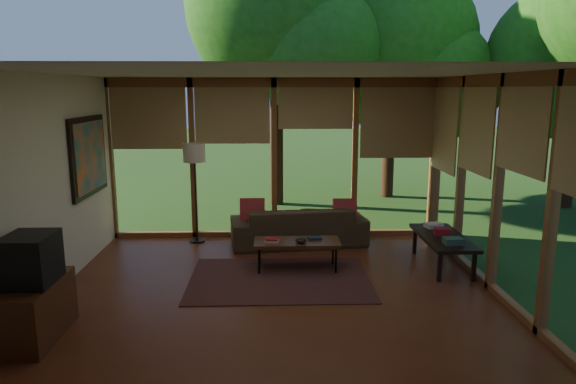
{
  "coord_description": "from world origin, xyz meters",
  "views": [
    {
      "loc": [
        -0.03,
        -6.13,
        2.51
      ],
      "look_at": [
        0.18,
        0.7,
        1.14
      ],
      "focal_mm": 32.0,
      "sensor_mm": 36.0,
      "label": 1
    }
  ],
  "objects_px": {
    "media_cabinet": "(34,311)",
    "side_console": "(443,239)",
    "television": "(30,259)",
    "floor_lamp": "(194,158)",
    "coffee_table": "(297,243)",
    "sofa": "(298,225)"
  },
  "relations": [
    {
      "from": "media_cabinet",
      "to": "side_console",
      "type": "xyz_separation_m",
      "value": [
        4.87,
        2.03,
        0.11
      ]
    },
    {
      "from": "television",
      "to": "floor_lamp",
      "type": "height_order",
      "value": "floor_lamp"
    },
    {
      "from": "floor_lamp",
      "to": "coffee_table",
      "type": "bearing_deg",
      "value": -41.33
    },
    {
      "from": "television",
      "to": "coffee_table",
      "type": "distance_m",
      "value": 3.41
    },
    {
      "from": "sofa",
      "to": "side_console",
      "type": "relative_size",
      "value": 1.56
    },
    {
      "from": "floor_lamp",
      "to": "coffee_table",
      "type": "height_order",
      "value": "floor_lamp"
    },
    {
      "from": "television",
      "to": "side_console",
      "type": "bearing_deg",
      "value": 22.72
    },
    {
      "from": "media_cabinet",
      "to": "television",
      "type": "distance_m",
      "value": 0.55
    },
    {
      "from": "sofa",
      "to": "media_cabinet",
      "type": "height_order",
      "value": "sofa"
    },
    {
      "from": "media_cabinet",
      "to": "television",
      "type": "height_order",
      "value": "television"
    },
    {
      "from": "coffee_table",
      "to": "side_console",
      "type": "relative_size",
      "value": 0.86
    },
    {
      "from": "sofa",
      "to": "side_console",
      "type": "bearing_deg",
      "value": 142.89
    },
    {
      "from": "sofa",
      "to": "coffee_table",
      "type": "relative_size",
      "value": 1.82
    },
    {
      "from": "floor_lamp",
      "to": "coffee_table",
      "type": "xyz_separation_m",
      "value": [
        1.61,
        -1.41,
        -1.01
      ]
    },
    {
      "from": "sofa",
      "to": "television",
      "type": "height_order",
      "value": "television"
    },
    {
      "from": "floor_lamp",
      "to": "side_console",
      "type": "bearing_deg",
      "value": -19.84
    },
    {
      "from": "floor_lamp",
      "to": "coffee_table",
      "type": "distance_m",
      "value": 2.37
    },
    {
      "from": "floor_lamp",
      "to": "television",
      "type": "bearing_deg",
      "value": -108.85
    },
    {
      "from": "coffee_table",
      "to": "side_console",
      "type": "distance_m",
      "value": 2.09
    },
    {
      "from": "television",
      "to": "coffee_table",
      "type": "relative_size",
      "value": 0.46
    },
    {
      "from": "sofa",
      "to": "media_cabinet",
      "type": "xyz_separation_m",
      "value": [
        -2.86,
        -3.18,
        -0.02
      ]
    },
    {
      "from": "sofa",
      "to": "floor_lamp",
      "type": "distance_m",
      "value": 2.02
    }
  ]
}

